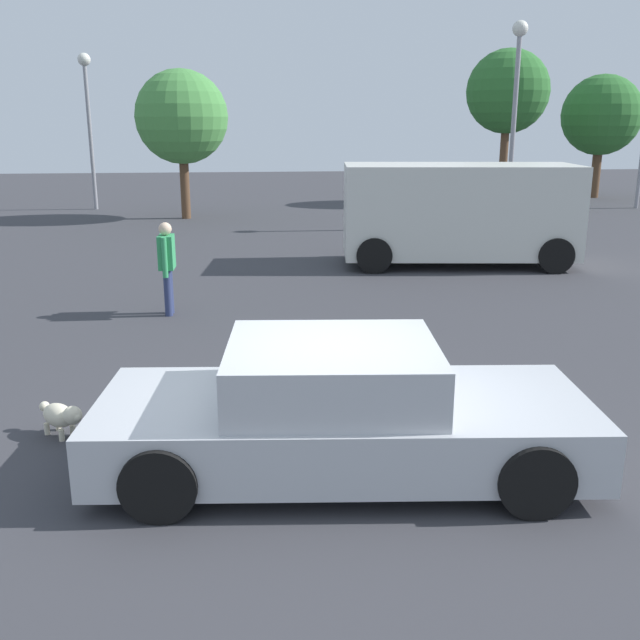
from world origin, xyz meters
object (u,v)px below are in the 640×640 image
(sedan_foreground, at_px, (340,413))
(light_post_mid, at_px, (516,88))
(van_white, at_px, (458,211))
(pedestrian, at_px, (167,261))
(light_post_near, at_px, (88,102))
(dog, at_px, (61,416))

(sedan_foreground, distance_m, light_post_mid, 16.84)
(van_white, height_order, pedestrian, van_white)
(sedan_foreground, relative_size, light_post_near, 0.85)
(sedan_foreground, relative_size, van_white, 0.88)
(light_post_near, bearing_deg, sedan_foreground, -73.71)
(sedan_foreground, relative_size, light_post_mid, 0.78)
(sedan_foreground, xyz_separation_m, light_post_mid, (7.05, 14.90, 3.45))
(pedestrian, bearing_deg, light_post_mid, 46.92)
(sedan_foreground, relative_size, pedestrian, 2.96)
(pedestrian, relative_size, light_post_near, 0.29)
(light_post_mid, bearing_deg, pedestrian, -135.29)
(dog, relative_size, light_post_mid, 0.09)
(sedan_foreground, bearing_deg, van_white, 72.62)
(sedan_foreground, height_order, pedestrian, pedestrian)
(light_post_mid, bearing_deg, van_white, -120.41)
(sedan_foreground, distance_m, pedestrian, 6.21)
(light_post_near, xyz_separation_m, light_post_mid, (13.23, -6.23, 0.27))
(dog, height_order, light_post_near, light_post_near)
(light_post_mid, bearing_deg, sedan_foreground, -115.33)
(sedan_foreground, bearing_deg, light_post_mid, 69.57)
(sedan_foreground, distance_m, dog, 2.95)
(light_post_near, bearing_deg, van_white, -48.93)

